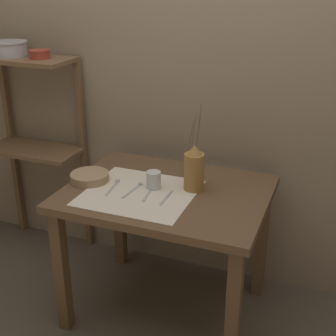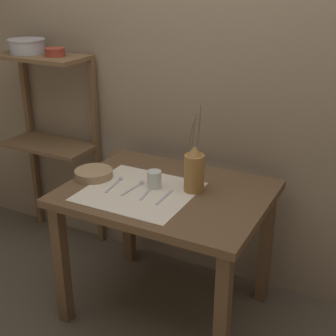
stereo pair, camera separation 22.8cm
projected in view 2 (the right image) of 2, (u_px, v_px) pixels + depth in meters
name	position (u px, v px, depth m)	size (l,w,h in m)	color
ground_plane	(167.00, 308.00, 2.62)	(12.00, 12.00, 0.00)	brown
stone_wall_back	(208.00, 78.00, 2.55)	(7.00, 0.06, 2.40)	gray
wooden_table	(167.00, 209.00, 2.37)	(1.00, 0.77, 0.73)	brown
wooden_shelf_unit	(50.00, 116.00, 2.98)	(0.59, 0.29, 1.28)	brown
linen_cloth	(139.00, 191.00, 2.31)	(0.53, 0.49, 0.00)	beige
pitcher_with_flowers	(194.00, 170.00, 2.28)	(0.10, 0.10, 0.44)	olive
wooden_bowl	(94.00, 174.00, 2.46)	(0.20, 0.20, 0.04)	#9E7F5B
glass_tumbler_near	(154.00, 179.00, 2.34)	(0.07, 0.07, 0.09)	silver
spoon_inner	(118.00, 181.00, 2.41)	(0.04, 0.18, 0.02)	#A8A8AD
spoon_outer	(138.00, 185.00, 2.37)	(0.04, 0.18, 0.02)	#A8A8AD
knife_center	(147.00, 193.00, 2.29)	(0.03, 0.17, 0.00)	#A8A8AD
fork_outer	(164.00, 197.00, 2.24)	(0.02, 0.17, 0.00)	#A8A8AD
metal_pot_large	(27.00, 46.00, 2.82)	(0.22, 0.22, 0.09)	#A8A8AD
metal_pot_small	(55.00, 52.00, 2.73)	(0.12, 0.12, 0.05)	#9E3828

